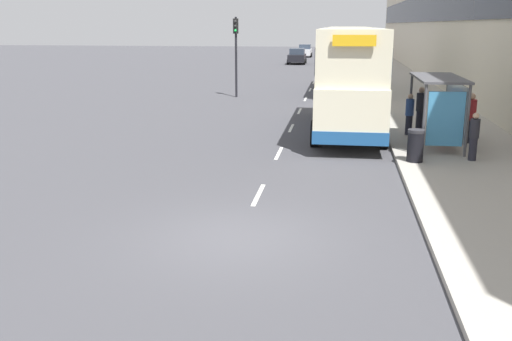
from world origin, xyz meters
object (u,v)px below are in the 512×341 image
Objects in this scene: pedestrian_1 at (420,109)px; litter_bin at (415,145)px; car_0 at (305,51)px; car_2 at (297,56)px; pedestrian_at_shelter at (409,114)px; car_1 at (343,51)px; double_decker_bus_near at (350,78)px; traffic_light_far_kerb at (236,44)px; double_decker_bus_ahead at (348,58)px; pedestrian_3 at (474,136)px; pedestrian_2 at (471,118)px; bus_shelter at (444,99)px.

pedestrian_1 is 5.46m from litter_bin.
pedestrian_1 reaches higher than car_0.
car_2 is 2.48× the size of pedestrian_at_shelter.
car_1 is at bearing -110.45° from car_2.
double_decker_bus_near is 43.39m from car_2.
car_2 is at bearing 87.46° from traffic_light_far_kerb.
double_decker_bus_ahead is 10.66× the size of litter_bin.
car_0 reaches higher than pedestrian_3.
traffic_light_far_kerb is at bearing 130.05° from pedestrian_1.
double_decker_bus_ahead is 7.97m from traffic_light_far_kerb.
car_1 is at bearing 91.99° from litter_bin.
pedestrian_1 is 1.18× the size of pedestrian_3.
car_2 is 49.45m from litter_bin.
pedestrian_1 is at bearing -87.02° from car_1.
litter_bin is (-0.31, -4.72, -0.31)m from pedestrian_at_shelter.
pedestrian_1 is at bearing 98.16° from car_0.
car_0 is at bearing 95.41° from double_decker_bus_near.
double_decker_bus_ahead is 18.01m from pedestrian_2.
bus_shelter is at bearing 65.16° from litter_bin.
car_0 is 3.64× the size of litter_bin.
pedestrian_at_shelter is at bearing -81.73° from double_decker_bus_ahead.
bus_shelter is at bearing -66.36° from pedestrian_at_shelter.
pedestrian_at_shelter is 0.89× the size of pedestrian_2.
double_decker_bus_ahead reaches higher than litter_bin.
car_0 is 0.78× the size of traffic_light_far_kerb.
bus_shelter is 2.25× the size of pedestrian_2.
car_0 is at bearing 98.18° from bus_shelter.
pedestrian_2 reaches higher than pedestrian_3.
double_decker_bus_ahead is at bearing 100.14° from bus_shelter.
bus_shelter is 1.59m from pedestrian_2.
car_0 is 5.39m from car_1.
pedestrian_at_shelter is at bearing -127.46° from pedestrian_1.
pedestrian_at_shelter is at bearing 86.23° from litter_bin.
car_2 is 46.53m from pedestrian_2.
car_1 is 2.32× the size of pedestrian_at_shelter.
bus_shelter is 0.39× the size of double_decker_bus_near.
bus_shelter reaches higher than pedestrian_2.
pedestrian_1 is 2.52m from pedestrian_2.
pedestrian_3 is 19.92m from traffic_light_far_kerb.
litter_bin is at bearing -124.87° from pedestrian_2.
pedestrian_at_shelter is 0.89× the size of pedestrian_1.
double_decker_bus_ahead is at bearing 101.11° from car_2.
pedestrian_2 is (2.06, -1.32, 0.11)m from pedestrian_at_shelter.
pedestrian_at_shelter reaches higher than car_0.
pedestrian_1 is at bearing 128.21° from pedestrian_2.
bus_shelter is 2.47m from pedestrian_3.
pedestrian_2 is at bearing 33.58° from bus_shelter.
car_2 reaches higher than car_1.
pedestrian_2 is (9.93, -60.33, 0.23)m from car_0.
double_decker_bus_near is at bearing -90.17° from double_decker_bus_ahead.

